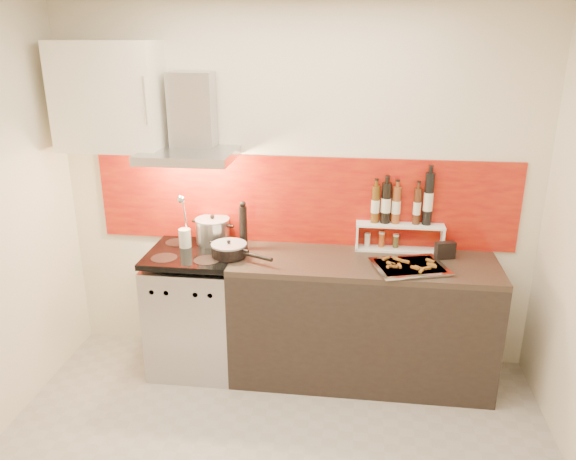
# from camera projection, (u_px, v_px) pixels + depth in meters

# --- Properties ---
(back_wall) EXTENTS (3.40, 0.02, 2.60)m
(back_wall) POSITION_uv_depth(u_px,v_px,m) (296.00, 189.00, 4.00)
(back_wall) COLOR silver
(back_wall) RESTS_ON ground
(backsplash) EXTENTS (3.00, 0.02, 0.64)m
(backsplash) POSITION_uv_depth(u_px,v_px,m) (303.00, 201.00, 4.01)
(backsplash) COLOR maroon
(backsplash) RESTS_ON back_wall
(range_stove) EXTENTS (0.60, 0.60, 0.91)m
(range_stove) POSITION_uv_depth(u_px,v_px,m) (195.00, 311.00, 4.08)
(range_stove) COLOR #B7B7BA
(range_stove) RESTS_ON ground
(counter) EXTENTS (1.80, 0.60, 0.90)m
(counter) POSITION_uv_depth(u_px,v_px,m) (361.00, 320.00, 3.94)
(counter) COLOR black
(counter) RESTS_ON ground
(range_hood) EXTENTS (0.62, 0.50, 0.61)m
(range_hood) POSITION_uv_depth(u_px,v_px,m) (191.00, 129.00, 3.78)
(range_hood) COLOR #B7B7BA
(range_hood) RESTS_ON back_wall
(upper_cabinet) EXTENTS (0.70, 0.35, 0.72)m
(upper_cabinet) POSITION_uv_depth(u_px,v_px,m) (109.00, 96.00, 3.77)
(upper_cabinet) COLOR white
(upper_cabinet) RESTS_ON back_wall
(stock_pot) EXTENTS (0.25, 0.25, 0.21)m
(stock_pot) POSITION_uv_depth(u_px,v_px,m) (213.00, 231.00, 4.06)
(stock_pot) COLOR #B7B7BA
(stock_pot) RESTS_ON range_stove
(saute_pan) EXTENTS (0.45, 0.28, 0.11)m
(saute_pan) POSITION_uv_depth(u_px,v_px,m) (230.00, 250.00, 3.83)
(saute_pan) COLOR black
(saute_pan) RESTS_ON range_stove
(utensil_jar) EXTENTS (0.09, 0.13, 0.41)m
(utensil_jar) POSITION_uv_depth(u_px,v_px,m) (184.00, 232.00, 3.96)
(utensil_jar) COLOR silver
(utensil_jar) RESTS_ON range_stove
(pepper_mill) EXTENTS (0.06, 0.06, 0.36)m
(pepper_mill) POSITION_uv_depth(u_px,v_px,m) (243.00, 226.00, 3.93)
(pepper_mill) COLOR black
(pepper_mill) RESTS_ON counter
(step_shelf) EXTENTS (0.61, 0.17, 0.56)m
(step_shelf) POSITION_uv_depth(u_px,v_px,m) (400.00, 218.00, 3.91)
(step_shelf) COLOR white
(step_shelf) RESTS_ON counter
(caddy_box) EXTENTS (0.15, 0.10, 0.11)m
(caddy_box) POSITION_uv_depth(u_px,v_px,m) (445.00, 250.00, 3.81)
(caddy_box) COLOR black
(caddy_box) RESTS_ON counter
(baking_tray) EXTENTS (0.54, 0.47, 0.03)m
(baking_tray) POSITION_uv_depth(u_px,v_px,m) (409.00, 266.00, 3.66)
(baking_tray) COLOR silver
(baking_tray) RESTS_ON counter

